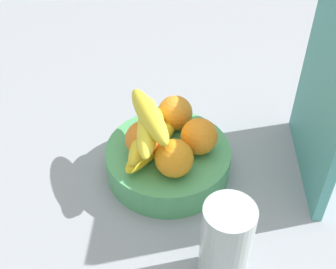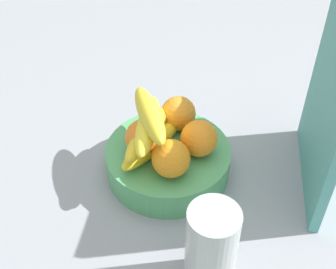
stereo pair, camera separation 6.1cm
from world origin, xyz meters
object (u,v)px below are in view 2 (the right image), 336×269
at_px(orange_center, 144,138).
at_px(cutting_board, 327,107).
at_px(fruit_bowl, 168,160).
at_px(orange_back_left, 171,159).
at_px(orange_front_left, 199,138).
at_px(orange_front_right, 178,113).
at_px(banana_bunch, 149,129).
at_px(thermos_tumbler, 211,249).

height_order(orange_center, cutting_board, cutting_board).
height_order(fruit_bowl, orange_back_left, orange_back_left).
height_order(orange_front_left, orange_front_right, same).
xyz_separation_m(orange_front_left, orange_back_left, (0.06, -0.05, 0.00)).
bearing_deg(fruit_bowl, orange_front_right, 168.18).
xyz_separation_m(orange_front_left, orange_front_right, (-0.07, -0.04, 0.00)).
xyz_separation_m(fruit_bowl, orange_back_left, (0.06, 0.01, 0.07)).
distance_m(orange_back_left, banana_bunch, 0.08).
relative_size(banana_bunch, cutting_board, 0.50).
distance_m(orange_front_left, cutting_board, 0.24).
xyz_separation_m(orange_center, banana_bunch, (-0.01, 0.01, 0.02)).
relative_size(orange_front_left, cutting_board, 0.20).
bearing_deg(orange_back_left, orange_front_left, 140.48).
relative_size(fruit_bowl, orange_front_right, 3.47).
bearing_deg(orange_back_left, cutting_board, 104.68).
xyz_separation_m(orange_center, orange_back_left, (0.05, 0.06, 0.00)).
bearing_deg(thermos_tumbler, cutting_board, 141.80).
distance_m(orange_front_right, banana_bunch, 0.09).
relative_size(orange_back_left, banana_bunch, 0.40).
bearing_deg(orange_front_left, orange_center, -85.81).
bearing_deg(orange_front_left, orange_front_right, -147.74).
bearing_deg(orange_center, banana_bunch, 116.63).
height_order(fruit_bowl, cutting_board, cutting_board).
xyz_separation_m(fruit_bowl, orange_front_right, (-0.07, 0.01, 0.07)).
height_order(orange_center, thermos_tumbler, thermos_tumbler).
bearing_deg(orange_front_right, banana_bunch, -34.27).
xyz_separation_m(orange_back_left, banana_bunch, (-0.06, -0.05, 0.02)).
relative_size(fruit_bowl, cutting_board, 0.69).
height_order(fruit_bowl, orange_center, orange_center).
height_order(banana_bunch, thermos_tumbler, thermos_tumbler).
bearing_deg(thermos_tumbler, orange_center, -149.49).
height_order(orange_front_left, cutting_board, cutting_board).
bearing_deg(thermos_tumbler, fruit_bowl, -159.60).
relative_size(orange_back_left, cutting_board, 0.20).
bearing_deg(orange_back_left, thermos_tumbler, 23.57).
bearing_deg(orange_front_left, fruit_bowl, -91.01).
xyz_separation_m(fruit_bowl, cutting_board, (-0.01, 0.28, 0.15)).
bearing_deg(cutting_board, orange_center, -83.35).
bearing_deg(orange_front_right, fruit_bowl, -11.82).
bearing_deg(fruit_bowl, thermos_tumbler, 20.40).
relative_size(orange_front_left, banana_bunch, 0.40).
relative_size(fruit_bowl, orange_back_left, 3.47).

